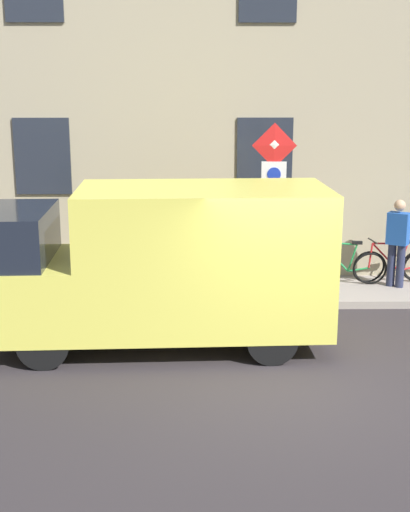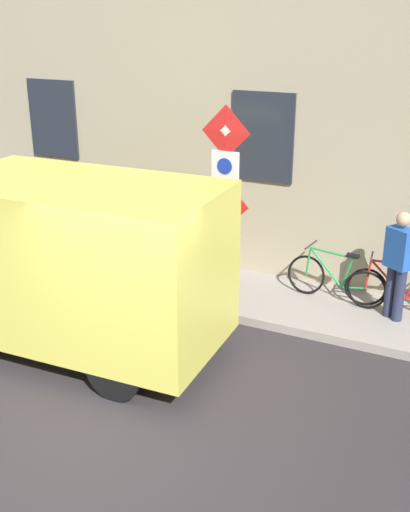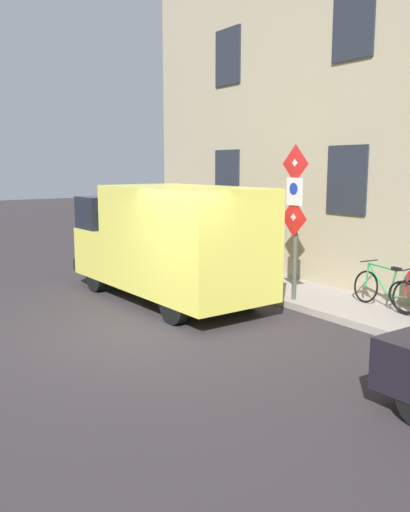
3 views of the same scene
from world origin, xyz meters
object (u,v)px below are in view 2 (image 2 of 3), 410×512
Objects in this scene: sign_post_stacked at (225,187)px; delivery_van at (49,259)px; pedestrian at (398,262)px; bicycle_red at (399,290)px; bicycle_green at (336,279)px.

sign_post_stacked reaches higher than delivery_van.
delivery_van reaches higher than pedestrian.
sign_post_stacked is 2.78m from delivery_van.
pedestrian is (-0.25, 0.03, 0.56)m from bicycle_red.
bicycle_green is at bearing -7.66° from bicycle_red.
sign_post_stacked is 1.80× the size of bicycle_green.
sign_post_stacked is at bearing 40.47° from bicycle_green.
bicycle_green is at bearing -56.07° from sign_post_stacked.
sign_post_stacked is at bearing 14.45° from bicycle_red.
bicycle_green is at bearing -71.97° from pedestrian.
bicycle_red is at bearing -67.99° from sign_post_stacked.
bicycle_red is (2.93, -4.42, -0.82)m from delivery_van.
bicycle_green is 1.00× the size of pedestrian.
sign_post_stacked is 1.80× the size of pedestrian.
bicycle_red and bicycle_green have the same top height.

